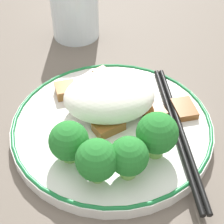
{
  "coord_description": "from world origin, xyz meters",
  "views": [
    {
      "loc": [
        0.04,
        0.33,
        0.35
      ],
      "look_at": [
        0.0,
        0.0,
        0.04
      ],
      "focal_mm": 60.0,
      "sensor_mm": 36.0,
      "label": 1
    }
  ],
  "objects_px": {
    "broccoli_back_center": "(97,160)",
    "chopsticks": "(178,130)",
    "broccoli_back_left": "(69,141)",
    "broccoli_back_right": "(129,157)",
    "plate": "(112,127)",
    "drinking_glass": "(74,4)",
    "broccoli_mid_left": "(157,134)"
  },
  "relations": [
    {
      "from": "broccoli_back_left",
      "to": "broccoli_back_center",
      "type": "xyz_separation_m",
      "value": [
        -0.03,
        0.03,
        0.0
      ]
    },
    {
      "from": "plate",
      "to": "broccoli_back_left",
      "type": "relative_size",
      "value": 5.07
    },
    {
      "from": "drinking_glass",
      "to": "broccoli_back_center",
      "type": "bearing_deg",
      "value": 90.69
    },
    {
      "from": "broccoli_back_left",
      "to": "chopsticks",
      "type": "distance_m",
      "value": 0.14
    },
    {
      "from": "broccoli_back_left",
      "to": "broccoli_back_right",
      "type": "relative_size",
      "value": 0.97
    },
    {
      "from": "broccoli_back_left",
      "to": "broccoli_back_center",
      "type": "bearing_deg",
      "value": 128.61
    },
    {
      "from": "broccoli_mid_left",
      "to": "drinking_glass",
      "type": "relative_size",
      "value": 0.51
    },
    {
      "from": "broccoli_back_right",
      "to": "chopsticks",
      "type": "height_order",
      "value": "broccoli_back_right"
    },
    {
      "from": "broccoli_mid_left",
      "to": "chopsticks",
      "type": "distance_m",
      "value": 0.06
    },
    {
      "from": "chopsticks",
      "to": "broccoli_back_right",
      "type": "bearing_deg",
      "value": 37.69
    },
    {
      "from": "chopsticks",
      "to": "drinking_glass",
      "type": "bearing_deg",
      "value": -67.85
    },
    {
      "from": "chopsticks",
      "to": "drinking_glass",
      "type": "relative_size",
      "value": 2.09
    },
    {
      "from": "plate",
      "to": "broccoli_back_center",
      "type": "distance_m",
      "value": 0.1
    },
    {
      "from": "broccoli_back_center",
      "to": "chopsticks",
      "type": "height_order",
      "value": "broccoli_back_center"
    },
    {
      "from": "plate",
      "to": "broccoli_back_left",
      "type": "xyz_separation_m",
      "value": [
        0.05,
        0.05,
        0.03
      ]
    },
    {
      "from": "drinking_glass",
      "to": "broccoli_back_right",
      "type": "bearing_deg",
      "value": 96.67
    },
    {
      "from": "broccoli_mid_left",
      "to": "chopsticks",
      "type": "height_order",
      "value": "broccoli_mid_left"
    },
    {
      "from": "broccoli_back_left",
      "to": "plate",
      "type": "bearing_deg",
      "value": -138.38
    },
    {
      "from": "chopsticks",
      "to": "broccoli_back_center",
      "type": "bearing_deg",
      "value": 28.56
    },
    {
      "from": "chopsticks",
      "to": "plate",
      "type": "bearing_deg",
      "value": -18.0
    },
    {
      "from": "plate",
      "to": "drinking_glass",
      "type": "xyz_separation_m",
      "value": [
        0.03,
        -0.24,
        0.05
      ]
    },
    {
      "from": "plate",
      "to": "broccoli_mid_left",
      "type": "xyz_separation_m",
      "value": [
        -0.04,
        0.06,
        0.04
      ]
    },
    {
      "from": "broccoli_back_center",
      "to": "broccoli_mid_left",
      "type": "relative_size",
      "value": 0.95
    },
    {
      "from": "broccoli_back_left",
      "to": "broccoli_back_right",
      "type": "xyz_separation_m",
      "value": [
        -0.06,
        0.03,
        0.0
      ]
    },
    {
      "from": "broccoli_back_left",
      "to": "chopsticks",
      "type": "bearing_deg",
      "value": -170.27
    },
    {
      "from": "plate",
      "to": "chopsticks",
      "type": "height_order",
      "value": "chopsticks"
    },
    {
      "from": "plate",
      "to": "chopsticks",
      "type": "xyz_separation_m",
      "value": [
        -0.08,
        0.03,
        0.01
      ]
    },
    {
      "from": "broccoli_back_left",
      "to": "broccoli_back_center",
      "type": "distance_m",
      "value": 0.04
    },
    {
      "from": "broccoli_back_center",
      "to": "drinking_glass",
      "type": "relative_size",
      "value": 0.48
    },
    {
      "from": "drinking_glass",
      "to": "plate",
      "type": "bearing_deg",
      "value": 97.21
    },
    {
      "from": "broccoli_mid_left",
      "to": "chopsticks",
      "type": "relative_size",
      "value": 0.24
    },
    {
      "from": "broccoli_mid_left",
      "to": "drinking_glass",
      "type": "bearing_deg",
      "value": -76.1
    }
  ]
}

